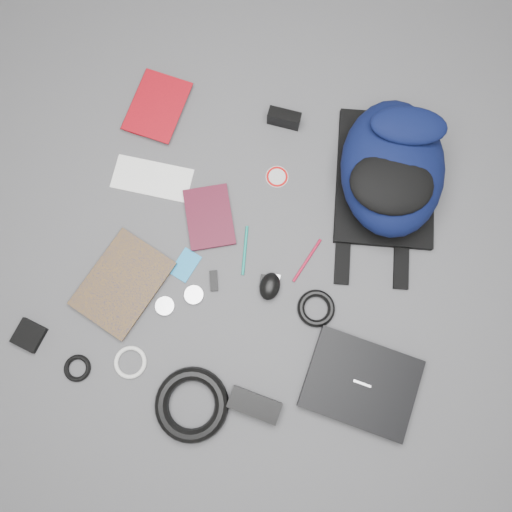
% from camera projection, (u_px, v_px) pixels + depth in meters
% --- Properties ---
extents(ground, '(4.00, 4.00, 0.00)m').
position_uv_depth(ground, '(256.00, 257.00, 1.52)').
color(ground, '#4F4F51').
rests_on(ground, ground).
extents(backpack, '(0.38, 0.51, 0.20)m').
position_uv_depth(backpack, '(392.00, 168.00, 1.47)').
color(backpack, black).
rests_on(backpack, ground).
extents(laptop, '(0.34, 0.28, 0.03)m').
position_uv_depth(laptop, '(361.00, 383.00, 1.43)').
color(laptop, black).
rests_on(laptop, ground).
extents(textbook_red, '(0.20, 0.24, 0.02)m').
position_uv_depth(textbook_red, '(133.00, 99.00, 1.61)').
color(textbook_red, maroon).
rests_on(textbook_red, ground).
extents(comic_book, '(0.29, 0.34, 0.02)m').
position_uv_depth(comic_book, '(96.00, 265.00, 1.50)').
color(comic_book, '#A0700B').
rests_on(comic_book, ground).
extents(envelope, '(0.25, 0.12, 0.00)m').
position_uv_depth(envelope, '(152.00, 178.00, 1.57)').
color(envelope, white).
rests_on(envelope, ground).
extents(dvd_case, '(0.20, 0.23, 0.02)m').
position_uv_depth(dvd_case, '(209.00, 217.00, 1.54)').
color(dvd_case, '#3C0B18').
rests_on(dvd_case, ground).
extents(compact_camera, '(0.11, 0.04, 0.06)m').
position_uv_depth(compact_camera, '(284.00, 118.00, 1.58)').
color(compact_camera, black).
rests_on(compact_camera, ground).
extents(sticker_disc, '(0.09, 0.09, 0.00)m').
position_uv_depth(sticker_disc, '(277.00, 177.00, 1.57)').
color(sticker_disc, silver).
rests_on(sticker_disc, ground).
extents(pen_teal, '(0.02, 0.15, 0.01)m').
position_uv_depth(pen_teal, '(245.00, 250.00, 1.52)').
color(pen_teal, '#0E816F').
rests_on(pen_teal, ground).
extents(pen_red, '(0.07, 0.15, 0.01)m').
position_uv_depth(pen_red, '(307.00, 260.00, 1.51)').
color(pen_red, maroon).
rests_on(pen_red, ground).
extents(id_badge, '(0.09, 0.11, 0.00)m').
position_uv_depth(id_badge, '(185.00, 265.00, 1.51)').
color(id_badge, '#197FBF').
rests_on(id_badge, ground).
extents(usb_black, '(0.04, 0.07, 0.01)m').
position_uv_depth(usb_black, '(214.00, 281.00, 1.50)').
color(usb_black, black).
rests_on(usb_black, ground).
extents(usb_silver, '(0.02, 0.05, 0.01)m').
position_uv_depth(usb_silver, '(276.00, 282.00, 1.50)').
color(usb_silver, '#AEAEB1').
rests_on(usb_silver, ground).
extents(key_fob, '(0.03, 0.04, 0.01)m').
position_uv_depth(key_fob, '(264.00, 281.00, 1.50)').
color(key_fob, black).
rests_on(key_fob, ground).
extents(mouse, '(0.07, 0.09, 0.04)m').
position_uv_depth(mouse, '(270.00, 286.00, 1.48)').
color(mouse, black).
rests_on(mouse, ground).
extents(headphone_left, '(0.06, 0.06, 0.01)m').
position_uv_depth(headphone_left, '(165.00, 306.00, 1.48)').
color(headphone_left, silver).
rests_on(headphone_left, ground).
extents(headphone_right, '(0.07, 0.07, 0.01)m').
position_uv_depth(headphone_right, '(194.00, 295.00, 1.49)').
color(headphone_right, silver).
rests_on(headphone_right, ground).
extents(cable_coil, '(0.15, 0.15, 0.02)m').
position_uv_depth(cable_coil, '(316.00, 308.00, 1.48)').
color(cable_coil, black).
rests_on(cable_coil, ground).
extents(power_brick, '(0.16, 0.09, 0.04)m').
position_uv_depth(power_brick, '(254.00, 405.00, 1.42)').
color(power_brick, black).
rests_on(power_brick, ground).
extents(power_cord_coil, '(0.22, 0.22, 0.04)m').
position_uv_depth(power_cord_coil, '(192.00, 405.00, 1.41)').
color(power_cord_coil, black).
rests_on(power_cord_coil, ground).
extents(pouch, '(0.10, 0.10, 0.02)m').
position_uv_depth(pouch, '(29.00, 335.00, 1.46)').
color(pouch, black).
rests_on(pouch, ground).
extents(earbud_coil, '(0.09, 0.09, 0.01)m').
position_uv_depth(earbud_coil, '(77.00, 368.00, 1.45)').
color(earbud_coil, black).
rests_on(earbud_coil, ground).
extents(white_cable_coil, '(0.12, 0.12, 0.01)m').
position_uv_depth(white_cable_coil, '(130.00, 362.00, 1.45)').
color(white_cable_coil, white).
rests_on(white_cable_coil, ground).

